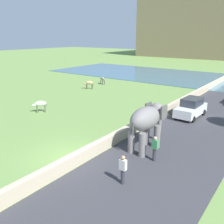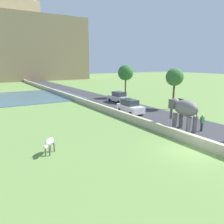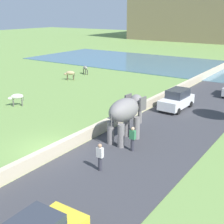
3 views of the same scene
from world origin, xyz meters
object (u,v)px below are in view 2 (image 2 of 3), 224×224
object	(u,v)px
elephant	(184,110)
car_white	(130,107)
car_silver	(118,97)
cow_white	(49,143)
person_beside_elephant	(202,123)

from	to	relation	value
elephant	car_white	size ratio (longest dim) A/B	0.87
elephant	car_silver	xyz separation A→B (m)	(3.14, 15.98, -1.14)
car_white	elephant	bearing A→B (deg)	-89.91
car_white	cow_white	distance (m)	14.46
elephant	person_beside_elephant	size ratio (longest dim) A/B	2.15
car_silver	car_white	size ratio (longest dim) A/B	0.99
elephant	car_silver	size ratio (longest dim) A/B	0.87
person_beside_elephant	cow_white	xyz separation A→B (m)	(-13.70, 2.32, -0.04)
car_silver	cow_white	size ratio (longest dim) A/B	3.18
person_beside_elephant	car_silver	distance (m)	17.27
cow_white	elephant	bearing A→B (deg)	-5.19
car_silver	cow_white	bearing A→B (deg)	-136.43
elephant	car_white	bearing A→B (deg)	90.09
elephant	car_white	distance (m)	8.55
car_white	cow_white	world-z (taller)	car_white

